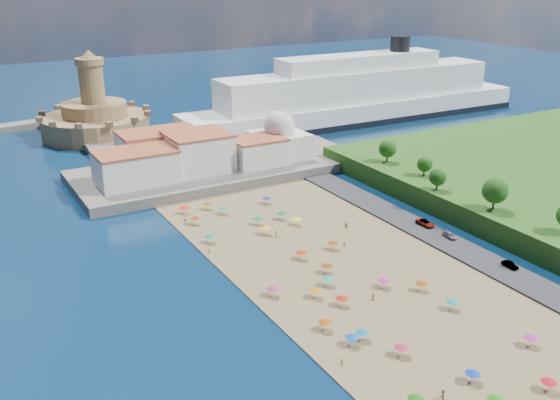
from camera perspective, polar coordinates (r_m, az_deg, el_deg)
ground at (r=132.81m, az=3.88°, el=-6.86°), size 700.00×700.00×0.00m
terrace at (r=196.06m, az=-5.45°, el=2.85°), size 90.00×36.00×3.00m
jetty at (r=220.86m, az=-14.48°, el=4.25°), size 18.00×70.00×2.40m
waterfront_buildings at (r=190.06m, az=-9.18°, el=4.10°), size 57.00×29.00×11.00m
domed_building at (r=200.91m, az=-0.07°, el=5.60°), size 16.00×16.00×15.00m
fortress at (r=247.75m, az=-16.53°, el=7.12°), size 40.00×40.00×32.40m
cruise_ship at (r=262.75m, az=7.15°, el=9.28°), size 154.24×25.56×33.63m
beach_parasols at (r=122.36m, az=6.40°, el=-8.38°), size 32.95×114.61×2.20m
beachgoers at (r=133.19m, az=3.44°, el=-6.22°), size 36.49×95.42×1.86m
parked_cars at (r=149.60m, az=16.82°, el=-3.88°), size 2.56×52.30×1.42m
hillside_trees at (r=155.71m, az=20.31°, el=0.10°), size 13.38×105.82×7.92m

